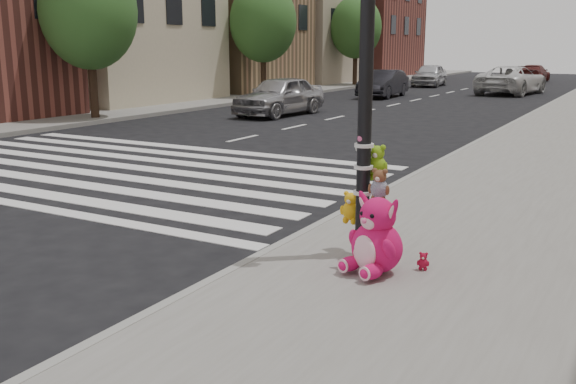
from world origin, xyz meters
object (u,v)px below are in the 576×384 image
Objects in this scene: car_silver_far at (279,96)px; car_white_near at (512,80)px; red_teddy at (423,261)px; signal_pole at (367,116)px; pink_bunny at (375,241)px; car_dark_far at (383,84)px.

car_white_near is at bearing 74.34° from car_silver_far.
car_silver_far is (-10.11, 14.19, 0.49)m from red_teddy.
red_teddy is 17.43m from car_silver_far.
signal_pole is 0.93× the size of car_silver_far.
car_white_near is (-4.26, 29.92, 0.25)m from pink_bunny.
signal_pole is 4.52× the size of pink_bunny.
car_dark_far is (-9.90, 24.18, 0.44)m from red_teddy.
pink_bunny is 0.21× the size of car_silver_far.
car_white_near reaches higher than red_teddy.
pink_bunny is 4.31× the size of red_teddy.
car_white_near reaches higher than car_silver_far.
pink_bunny reaches higher than red_teddy.
signal_pole is at bearing 155.35° from red_teddy.
signal_pole is 1.72m from red_teddy.
pink_bunny is at bearing -52.60° from car_silver_far.
pink_bunny is at bearing 105.50° from car_white_near.
car_silver_far is at bearing -93.58° from car_dark_far.
signal_pole is 25.69m from car_dark_far.
pink_bunny is 17.46m from car_silver_far.
pink_bunny is 26.28m from car_dark_far.
signal_pole is at bearing 144.78° from pink_bunny.
car_silver_far is 1.04× the size of car_dark_far.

